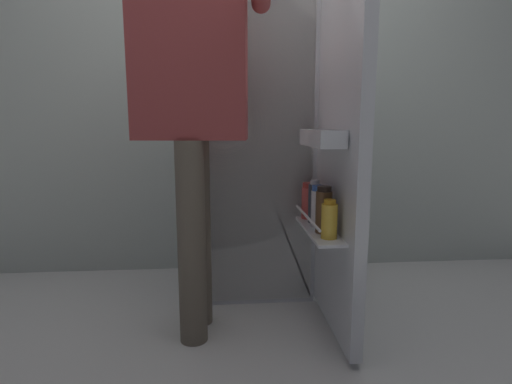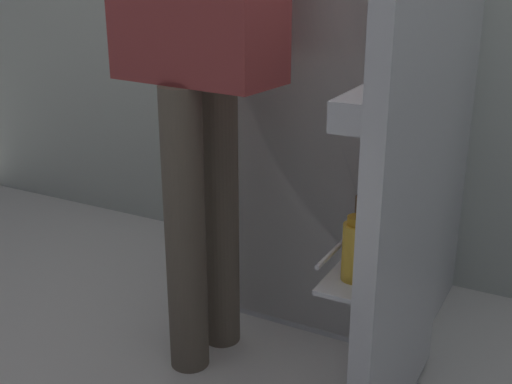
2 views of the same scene
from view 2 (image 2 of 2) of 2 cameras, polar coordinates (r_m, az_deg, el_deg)
The scene contains 3 objects.
ground_plane at distance 2.10m, azimuth 2.52°, elevation -15.40°, with size 6.04×6.04×0.00m, color silver.
refrigerator at distance 2.18m, azimuth 9.11°, elevation 9.13°, with size 0.71×1.19×1.63m.
person at distance 1.84m, azimuth -4.92°, elevation 15.45°, with size 0.58×0.83×1.75m.
Camera 2 is at (0.73, -1.55, 1.21)m, focal length 46.15 mm.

